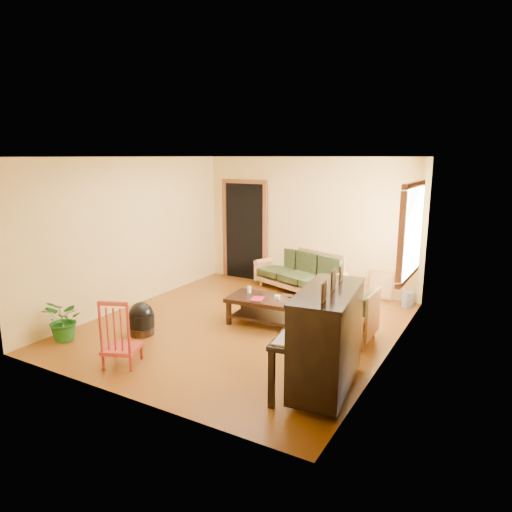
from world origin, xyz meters
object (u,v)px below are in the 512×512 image
Objects in this scene: sofa at (298,272)px; coffee_table at (266,311)px; armchair at (351,315)px; ceramic_crock at (408,299)px; piano at (327,341)px; red_chair at (121,332)px; potted_plant at (65,320)px; footstool at (141,322)px.

coffee_table is (0.29, -1.85, -0.19)m from sofa.
armchair is (1.37, 0.00, 0.18)m from coffee_table.
armchair is (1.66, -1.85, -0.01)m from sofa.
sofa is 6.84× the size of ceramic_crock.
piano is 3.55m from ceramic_crock.
red_chair is (-2.49, -0.67, -0.15)m from piano.
potted_plant is (-3.80, -0.50, -0.28)m from piano.
red_chair is at bearing -136.35° from armchair.
ceramic_crock is at bearing 23.21° from sofa.
red_chair is at bearing -79.76° from sofa.
potted_plant is at bearing -134.79° from ceramic_crock.
armchair reaches higher than ceramic_crock.
sofa is at bearing 98.91° from coffee_table.
red_chair is 1.32m from potted_plant.
ceramic_crock is (0.41, 2.00, -0.26)m from armchair.
potted_plant is (-0.80, -0.71, 0.13)m from footstool.
piano is 3.84m from potted_plant.
armchair is 3.15m from red_chair.
armchair is 3.08m from footstool.
ceramic_crock is (0.19, 3.51, -0.46)m from piano.
coffee_table is 1.38m from armchair.
footstool is at bearing -90.72° from sofa.
sofa is at bearing -175.76° from ceramic_crock.
sofa is 1.58× the size of coffee_table.
piano reaches higher than red_chair.
footstool is (-1.13, -3.15, -0.22)m from sofa.
potted_plant reaches higher than ceramic_crock.
potted_plant is (-2.21, -2.01, 0.09)m from coffee_table.
piano is (1.87, -3.36, 0.19)m from sofa.
footstool is (-1.42, -1.30, -0.03)m from coffee_table.
red_chair reaches higher than potted_plant.
sofa is 4.32m from potted_plant.
coffee_table is 1.92m from footstool.
sofa is 4.89× the size of footstool.
sofa is 4.08m from red_chair.
footstool is at bearing -134.02° from ceramic_crock.
ceramic_crock is at bearing 79.41° from piano.
footstool is 0.43× the size of red_chair.
footstool is 4.59m from ceramic_crock.
sofa reaches higher than armchair.
coffee_table is at bearing 42.44° from footstool.
ceramic_crock is (3.19, 3.30, -0.05)m from footstool.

